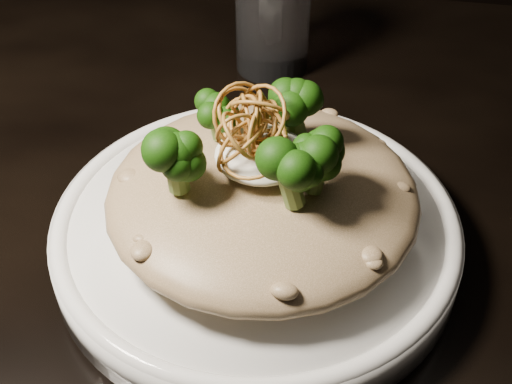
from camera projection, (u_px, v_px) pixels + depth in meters
The scene contains 7 objects.
table at pixel (274, 291), 0.60m from camera, with size 1.10×0.80×0.75m.
plate at pixel (256, 234), 0.51m from camera, with size 0.29×0.29×0.03m, color white.
risotto at pixel (263, 195), 0.49m from camera, with size 0.21×0.21×0.05m, color brown.
broccoli at pixel (255, 144), 0.45m from camera, with size 0.12×0.12×0.04m, color black, non-canonical shape.
cheese at pixel (262, 155), 0.47m from camera, with size 0.06×0.06×0.02m, color silver.
shallots at pixel (248, 122), 0.45m from camera, with size 0.06×0.06×0.04m, color #91551E, non-canonical shape.
drinking_glass at pixel (273, 8), 0.67m from camera, with size 0.07×0.07×0.13m, color silver.
Camera 1 is at (0.06, -0.39, 1.13)m, focal length 50.00 mm.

